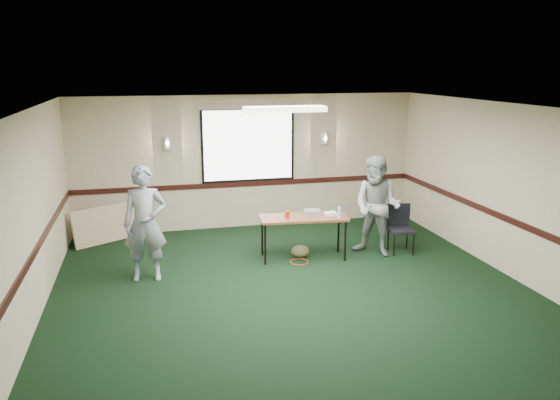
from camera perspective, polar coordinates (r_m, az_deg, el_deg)
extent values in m
plane|color=black|center=(7.79, 2.34, -10.86)|extent=(8.00, 8.00, 0.00)
plane|color=tan|center=(11.14, -3.34, 3.99)|extent=(7.00, 0.00, 7.00)
plane|color=tan|center=(3.93, 19.69, -16.12)|extent=(7.00, 0.00, 7.00)
plane|color=tan|center=(7.21, -25.37, -2.86)|extent=(0.00, 8.00, 8.00)
plane|color=tan|center=(8.94, 24.51, 0.28)|extent=(0.00, 8.00, 8.00)
plane|color=silver|center=(7.10, 2.55, 9.34)|extent=(8.00, 8.00, 0.00)
cube|color=black|center=(11.21, -3.30, 1.71)|extent=(7.00, 0.03, 0.10)
cube|color=black|center=(7.34, -24.89, -6.22)|extent=(0.03, 8.00, 0.10)
cube|color=black|center=(9.04, 24.15, -2.50)|extent=(0.03, 8.00, 0.10)
cube|color=black|center=(11.06, -3.34, 5.76)|extent=(1.90, 0.01, 1.50)
cube|color=white|center=(11.05, -3.34, 5.75)|extent=(1.80, 0.02, 1.40)
cube|color=tan|center=(10.97, -3.40, 9.74)|extent=(2.05, 0.08, 0.10)
cylinder|color=silver|center=(10.84, -11.70, 5.86)|extent=(0.16, 0.16, 0.25)
cylinder|color=silver|center=(11.41, 4.65, 6.49)|extent=(0.16, 0.16, 0.25)
cube|color=white|center=(8.07, 0.52, 9.48)|extent=(1.20, 0.32, 0.08)
cube|color=#602C1B|center=(9.35, 2.45, -1.86)|extent=(1.54, 0.75, 0.04)
cylinder|color=black|center=(9.14, -1.55, -4.67)|extent=(0.04, 0.04, 0.71)
cylinder|color=black|center=(9.38, 6.83, -4.27)|extent=(0.04, 0.04, 0.71)
cylinder|color=black|center=(9.59, -1.87, -3.77)|extent=(0.04, 0.04, 0.71)
cylinder|color=black|center=(9.82, 6.13, -3.42)|extent=(0.04, 0.04, 0.71)
cube|color=gray|center=(9.43, 3.36, -1.32)|extent=(0.30, 0.26, 0.09)
cube|color=white|center=(9.48, 5.26, -1.40)|extent=(0.20, 0.16, 0.05)
cylinder|color=#B2240B|center=(9.23, 0.79, -1.53)|extent=(0.08, 0.08, 0.12)
cylinder|color=#97C7F8|center=(9.28, 6.21, -1.30)|extent=(0.06, 0.06, 0.19)
ellipsoid|color=#4C492B|center=(9.53, 2.12, -5.40)|extent=(0.35, 0.28, 0.23)
torus|color=red|center=(9.35, 2.03, -6.47)|extent=(0.35, 0.35, 0.02)
cube|color=tan|center=(10.82, -17.58, -2.39)|extent=(1.27, 0.88, 0.70)
cube|color=black|center=(9.93, 12.56, -3.11)|extent=(0.47, 0.47, 0.06)
cube|color=black|center=(10.05, 12.27, -1.52)|extent=(0.42, 0.10, 0.41)
cylinder|color=black|center=(9.79, 11.83, -4.68)|extent=(0.03, 0.03, 0.39)
cylinder|color=black|center=(9.90, 13.77, -4.58)|extent=(0.03, 0.03, 0.39)
cylinder|color=black|center=(10.10, 11.24, -4.06)|extent=(0.03, 0.03, 0.39)
cylinder|color=black|center=(10.21, 13.12, -3.97)|extent=(0.03, 0.03, 0.39)
imported|color=#3C5C85|center=(8.62, -13.92, -2.41)|extent=(0.69, 0.48, 1.80)
imported|color=#799FBC|center=(9.62, 10.11, -0.65)|extent=(1.08, 1.07, 1.76)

